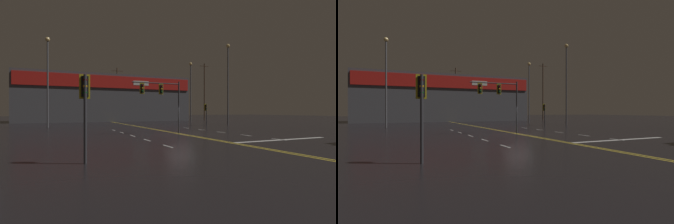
# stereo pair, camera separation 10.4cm
# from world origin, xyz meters

# --- Properties ---
(ground_plane) EXTENTS (200.00, 200.00, 0.00)m
(ground_plane) POSITION_xyz_m (0.00, 0.00, 0.00)
(ground_plane) COLOR black
(road_markings) EXTENTS (13.44, 60.00, 0.01)m
(road_markings) POSITION_xyz_m (0.80, -1.33, 0.00)
(road_markings) COLOR gold
(road_markings) RESTS_ON ground
(traffic_signal_median) EXTENTS (4.74, 0.36, 4.94)m
(traffic_signal_median) POSITION_xyz_m (-1.55, 1.11, 3.76)
(traffic_signal_median) COLOR #38383D
(traffic_signal_median) RESTS_ON ground
(traffic_signal_corner_northeast) EXTENTS (0.42, 0.36, 3.12)m
(traffic_signal_corner_northeast) POSITION_xyz_m (9.70, 10.75, 2.28)
(traffic_signal_corner_northeast) COLOR #38383D
(traffic_signal_corner_northeast) RESTS_ON ground
(traffic_signal_corner_southwest) EXTENTS (0.42, 0.36, 3.59)m
(traffic_signal_corner_southwest) POSITION_xyz_m (-9.66, -10.43, 2.64)
(traffic_signal_corner_southwest) COLOR #38383D
(traffic_signal_corner_southwest) RESTS_ON ground
(streetlight_near_left) EXTENTS (0.56, 0.56, 12.05)m
(streetlight_near_left) POSITION_xyz_m (13.27, 10.32, 7.44)
(streetlight_near_left) COLOR #59595E
(streetlight_near_left) RESTS_ON ground
(streetlight_median_approach) EXTENTS (0.56, 0.56, 11.33)m
(streetlight_median_approach) POSITION_xyz_m (-11.11, 14.61, 7.05)
(streetlight_median_approach) COLOR #59595E
(streetlight_median_approach) RESTS_ON ground
(streetlight_far_left) EXTENTS (0.56, 0.56, 10.84)m
(streetlight_far_left) POSITION_xyz_m (12.27, 19.81, 6.79)
(streetlight_far_left) COLOR #59595E
(streetlight_far_left) RESTS_ON ground
(building_backdrop) EXTENTS (34.01, 10.23, 9.35)m
(building_backdrop) POSITION_xyz_m (0.00, 34.02, 4.69)
(building_backdrop) COLOR #4C4C51
(building_backdrop) RESTS_ON ground
(utility_pole_row) EXTENTS (45.14, 0.26, 12.95)m
(utility_pole_row) POSITION_xyz_m (1.22, 29.67, 6.08)
(utility_pole_row) COLOR #4C3828
(utility_pole_row) RESTS_ON ground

